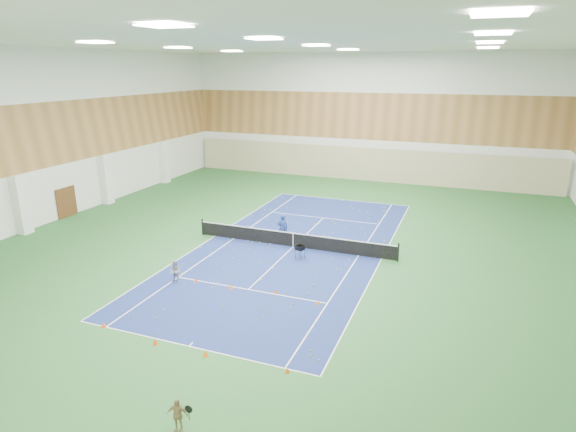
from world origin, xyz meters
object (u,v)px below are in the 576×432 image
at_px(child_court, 175,271).
at_px(coach, 283,228).
at_px(ball_cart, 300,252).
at_px(child_apron, 177,415).
at_px(tennis_net, 293,239).

bearing_deg(child_court, coach, 70.15).
relative_size(coach, ball_cart, 2.28).
distance_m(child_court, ball_cart, 7.26).
height_order(child_apron, ball_cart, child_apron).
xyz_separation_m(tennis_net, coach, (-0.94, 0.60, 0.37)).
bearing_deg(tennis_net, ball_cart, -57.11).
bearing_deg(child_court, child_apron, -54.58).
bearing_deg(coach, ball_cart, 109.25).
height_order(child_court, ball_cart, child_court).
bearing_deg(ball_cart, coach, 147.44).
distance_m(coach, ball_cart, 2.98).
xyz_separation_m(coach, child_court, (-2.94, -7.53, -0.33)).
bearing_deg(child_apron, coach, 87.96).
height_order(tennis_net, ball_cart, tennis_net).
height_order(coach, child_court, coach).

